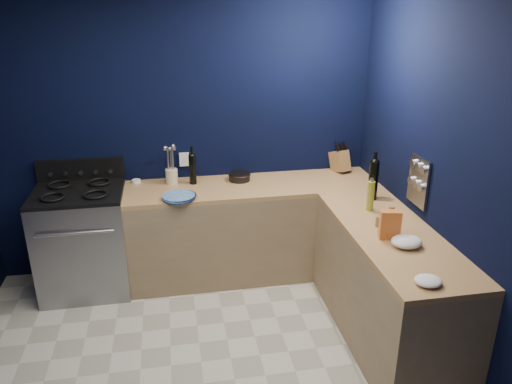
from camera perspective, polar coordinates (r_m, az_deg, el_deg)
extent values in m
cube|color=beige|center=(3.69, -6.06, -21.23)|extent=(3.50, 3.50, 0.02)
cube|color=black|center=(4.63, -8.45, 6.42)|extent=(3.50, 0.02, 2.60)
cube|color=black|center=(3.51, 22.95, -0.06)|extent=(0.02, 3.50, 2.60)
cube|color=#8F7655|center=(4.69, -0.35, -4.52)|extent=(2.30, 0.63, 0.86)
cube|color=brown|center=(4.51, -0.36, 0.62)|extent=(2.30, 0.63, 0.04)
cube|color=#8F7655|center=(3.96, 14.87, -10.64)|extent=(0.63, 1.67, 0.86)
cube|color=brown|center=(3.74, 15.52, -4.79)|extent=(0.63, 1.67, 0.04)
cube|color=gray|center=(4.68, -19.20, -5.49)|extent=(0.76, 0.66, 0.92)
cube|color=black|center=(4.41, -19.74, -7.44)|extent=(0.59, 0.02, 0.42)
cube|color=black|center=(4.49, -19.94, -0.07)|extent=(0.76, 0.66, 0.03)
cube|color=black|center=(4.73, -19.57, 2.43)|extent=(0.76, 0.06, 0.20)
cube|color=gray|center=(3.98, 18.26, 1.18)|extent=(0.02, 0.28, 0.38)
cube|color=white|center=(4.67, -8.29, 3.75)|extent=(0.09, 0.02, 0.13)
cylinder|color=#396193|center=(4.22, -8.92, -0.59)|extent=(0.30, 0.30, 0.03)
cylinder|color=white|center=(4.67, -13.67, 1.20)|extent=(0.10, 0.10, 0.03)
cylinder|color=beige|center=(4.58, -9.71, 1.81)|extent=(0.11, 0.11, 0.14)
cylinder|color=black|center=(4.52, -7.33, 2.58)|extent=(0.07, 0.07, 0.27)
cylinder|color=black|center=(4.60, -1.92, 1.80)|extent=(0.24, 0.24, 0.08)
cube|color=brown|center=(4.89, 9.65, 3.53)|extent=(0.18, 0.26, 0.25)
cylinder|color=black|center=(4.24, 13.38, 1.31)|extent=(0.11, 0.11, 0.33)
cylinder|color=olive|center=(4.02, 13.09, -0.45)|extent=(0.06, 0.06, 0.24)
cylinder|color=olive|center=(3.95, 15.37, -2.25)|extent=(0.05, 0.05, 0.10)
cylinder|color=olive|center=(3.78, 13.95, -3.33)|extent=(0.05, 0.05, 0.08)
cube|color=#CB2342|center=(3.59, 15.22, -3.68)|extent=(0.15, 0.10, 0.21)
ellipsoid|color=white|center=(3.54, 17.00, -5.51)|extent=(0.22, 0.19, 0.07)
ellipsoid|color=white|center=(3.15, 19.26, -9.66)|extent=(0.17, 0.16, 0.05)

